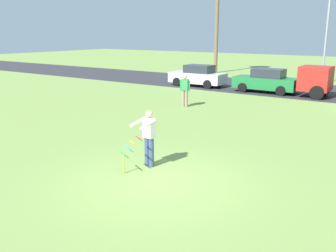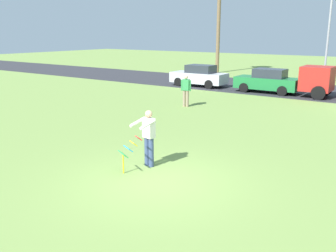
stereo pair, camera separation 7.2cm
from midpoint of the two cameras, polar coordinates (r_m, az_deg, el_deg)
ground_plane at (r=10.32m, az=-1.89°, el=-8.53°), size 120.00×120.00×0.00m
road_strip at (r=27.69m, az=22.51°, el=4.81°), size 120.00×8.00×0.01m
person_kite_flyer at (r=11.21m, az=-3.17°, el=-1.54°), size 0.62×0.71×1.73m
kite_held at (r=10.82m, az=-6.19°, el=-3.61°), size 0.62×0.73×1.05m
parked_car_silver at (r=28.41m, az=4.49°, el=7.61°), size 4.23×1.90×1.60m
parked_car_green at (r=26.16m, az=14.67°, el=6.64°), size 4.23×1.88×1.60m
streetlight_pole at (r=32.18m, az=23.02°, el=13.08°), size 0.24×1.65×7.00m
person_walker_near at (r=20.42m, az=2.49°, el=5.55°), size 0.55×0.30×1.73m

